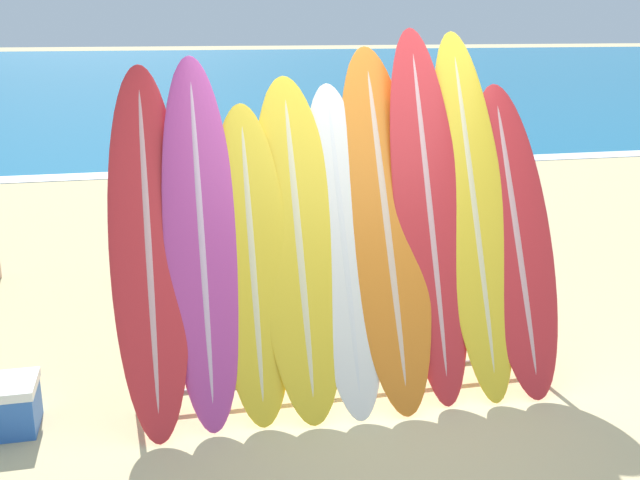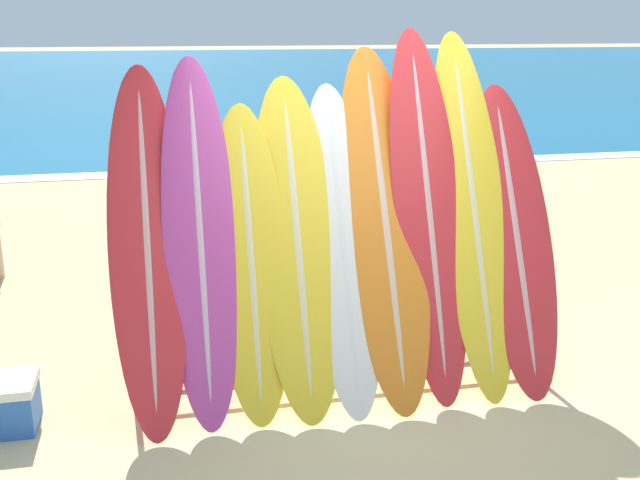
{
  "view_description": "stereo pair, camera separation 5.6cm",
  "coord_description": "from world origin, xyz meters",
  "px_view_note": "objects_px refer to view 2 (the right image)",
  "views": [
    {
      "loc": [
        -1.48,
        -4.35,
        2.5
      ],
      "look_at": [
        -0.27,
        1.05,
        0.88
      ],
      "focal_mm": 42.0,
      "sensor_mm": 36.0,
      "label": 1
    },
    {
      "loc": [
        -1.43,
        -4.37,
        2.5
      ],
      "look_at": [
        -0.27,
        1.05,
        0.88
      ],
      "focal_mm": 42.0,
      "sensor_mm": 36.0,
      "label": 2
    }
  ],
  "objects_px": {
    "surfboard_slot_5": "(384,223)",
    "surfboard_slot_7": "(473,211)",
    "surfboard_slot_4": "(342,246)",
    "surfboard_slot_1": "(200,239)",
    "surfboard_slot_8": "(515,237)",
    "surfboard_slot_2": "(251,261)",
    "person_mid_beach": "(428,167)",
    "surfboard_slot_6": "(428,212)",
    "surfboard_rack": "(344,330)",
    "person_near_water": "(130,197)",
    "surfboard_slot_0": "(147,246)",
    "surfboard_slot_3": "(297,244)"
  },
  "relations": [
    {
      "from": "surfboard_slot_6",
      "to": "person_near_water",
      "type": "relative_size",
      "value": 1.62
    },
    {
      "from": "surfboard_slot_4",
      "to": "surfboard_rack",
      "type": "bearing_deg",
      "value": -89.38
    },
    {
      "from": "person_mid_beach",
      "to": "surfboard_slot_6",
      "type": "bearing_deg",
      "value": -24.71
    },
    {
      "from": "surfboard_slot_0",
      "to": "person_mid_beach",
      "type": "xyz_separation_m",
      "value": [
        3.19,
        3.53,
        -0.26
      ]
    },
    {
      "from": "surfboard_rack",
      "to": "surfboard_slot_8",
      "type": "distance_m",
      "value": 1.38
    },
    {
      "from": "surfboard_slot_2",
      "to": "surfboard_slot_6",
      "type": "xyz_separation_m",
      "value": [
        1.25,
        0.1,
        0.24
      ]
    },
    {
      "from": "surfboard_slot_1",
      "to": "surfboard_slot_4",
      "type": "relative_size",
      "value": 1.1
    },
    {
      "from": "surfboard_slot_5",
      "to": "surfboard_slot_7",
      "type": "xyz_separation_m",
      "value": [
        0.65,
        0.01,
        0.05
      ]
    },
    {
      "from": "surfboard_slot_7",
      "to": "person_mid_beach",
      "type": "height_order",
      "value": "surfboard_slot_7"
    },
    {
      "from": "surfboard_slot_5",
      "to": "surfboard_slot_8",
      "type": "xyz_separation_m",
      "value": [
        0.95,
        -0.07,
        -0.14
      ]
    },
    {
      "from": "person_near_water",
      "to": "surfboard_slot_3",
      "type": "bearing_deg",
      "value": -86.54
    },
    {
      "from": "surfboard_rack",
      "to": "person_mid_beach",
      "type": "relative_size",
      "value": 1.82
    },
    {
      "from": "surfboard_slot_7",
      "to": "surfboard_slot_8",
      "type": "distance_m",
      "value": 0.36
    },
    {
      "from": "surfboard_rack",
      "to": "surfboard_slot_0",
      "type": "bearing_deg",
      "value": 175.29
    },
    {
      "from": "surfboard_slot_2",
      "to": "person_mid_beach",
      "type": "distance_m",
      "value": 4.41
    },
    {
      "from": "surfboard_rack",
      "to": "surfboard_slot_5",
      "type": "relative_size",
      "value": 1.22
    },
    {
      "from": "surfboard_slot_2",
      "to": "surfboard_slot_4",
      "type": "distance_m",
      "value": 0.63
    },
    {
      "from": "surfboard_slot_4",
      "to": "surfboard_slot_1",
      "type": "bearing_deg",
      "value": 179.18
    },
    {
      "from": "surfboard_slot_7",
      "to": "surfboard_slot_3",
      "type": "bearing_deg",
      "value": -177.32
    },
    {
      "from": "surfboard_slot_2",
      "to": "person_near_water",
      "type": "relative_size",
      "value": 1.3
    },
    {
      "from": "surfboard_slot_2",
      "to": "surfboard_slot_4",
      "type": "relative_size",
      "value": 0.95
    },
    {
      "from": "surfboard_rack",
      "to": "surfboard_slot_5",
      "type": "xyz_separation_m",
      "value": [
        0.31,
        0.14,
        0.7
      ]
    },
    {
      "from": "surfboard_slot_0",
      "to": "surfboard_slot_7",
      "type": "distance_m",
      "value": 2.24
    },
    {
      "from": "surfboard_slot_6",
      "to": "person_mid_beach",
      "type": "distance_m",
      "value": 3.75
    },
    {
      "from": "surfboard_slot_4",
      "to": "surfboard_slot_8",
      "type": "bearing_deg",
      "value": -0.51
    },
    {
      "from": "surfboard_slot_5",
      "to": "person_mid_beach",
      "type": "height_order",
      "value": "surfboard_slot_5"
    },
    {
      "from": "surfboard_slot_3",
      "to": "surfboard_slot_4",
      "type": "bearing_deg",
      "value": -1.42
    },
    {
      "from": "surfboard_slot_2",
      "to": "person_near_water",
      "type": "distance_m",
      "value": 2.97
    },
    {
      "from": "surfboard_slot_0",
      "to": "surfboard_slot_3",
      "type": "height_order",
      "value": "surfboard_slot_0"
    },
    {
      "from": "surfboard_slot_2",
      "to": "surfboard_slot_7",
      "type": "relative_size",
      "value": 0.81
    },
    {
      "from": "surfboard_slot_3",
      "to": "surfboard_slot_8",
      "type": "bearing_deg",
      "value": -0.69
    },
    {
      "from": "person_near_water",
      "to": "surfboard_slot_6",
      "type": "bearing_deg",
      "value": -71.81
    },
    {
      "from": "surfboard_slot_4",
      "to": "person_near_water",
      "type": "xyz_separation_m",
      "value": [
        -1.49,
        2.8,
        -0.22
      ]
    },
    {
      "from": "surfboard_rack",
      "to": "person_mid_beach",
      "type": "height_order",
      "value": "person_mid_beach"
    },
    {
      "from": "surfboard_slot_2",
      "to": "surfboard_slot_7",
      "type": "xyz_separation_m",
      "value": [
        1.58,
        0.11,
        0.23
      ]
    },
    {
      "from": "surfboard_slot_0",
      "to": "person_near_water",
      "type": "xyz_separation_m",
      "value": [
        -0.21,
        2.77,
        -0.29
      ]
    },
    {
      "from": "surfboard_slot_0",
      "to": "surfboard_slot_2",
      "type": "bearing_deg",
      "value": -6.07
    },
    {
      "from": "surfboard_slot_7",
      "to": "surfboard_rack",
      "type": "bearing_deg",
      "value": -171.44
    },
    {
      "from": "surfboard_slot_3",
      "to": "surfboard_slot_1",
      "type": "bearing_deg",
      "value": 179.47
    },
    {
      "from": "surfboard_slot_1",
      "to": "surfboard_slot_3",
      "type": "height_order",
      "value": "surfboard_slot_1"
    },
    {
      "from": "surfboard_slot_3",
      "to": "surfboard_rack",
      "type": "bearing_deg",
      "value": -15.43
    },
    {
      "from": "person_near_water",
      "to": "surfboard_slot_8",
      "type": "bearing_deg",
      "value": -65.12
    },
    {
      "from": "surfboard_rack",
      "to": "surfboard_slot_8",
      "type": "bearing_deg",
      "value": 3.02
    },
    {
      "from": "surfboard_slot_0",
      "to": "surfboard_slot_7",
      "type": "xyz_separation_m",
      "value": [
        2.24,
        0.04,
        0.1
      ]
    },
    {
      "from": "person_mid_beach",
      "to": "person_near_water",
      "type": "bearing_deg",
      "value": -81.86
    },
    {
      "from": "surfboard_slot_0",
      "to": "surfboard_slot_3",
      "type": "relative_size",
      "value": 1.04
    },
    {
      "from": "surfboard_slot_6",
      "to": "surfboard_slot_2",
      "type": "bearing_deg",
      "value": -175.34
    },
    {
      "from": "surfboard_slot_8",
      "to": "surfboard_slot_5",
      "type": "bearing_deg",
      "value": 175.8
    },
    {
      "from": "surfboard_slot_2",
      "to": "surfboard_slot_4",
      "type": "bearing_deg",
      "value": 3.78
    },
    {
      "from": "surfboard_rack",
      "to": "surfboard_slot_3",
      "type": "bearing_deg",
      "value": 164.57
    }
  ]
}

